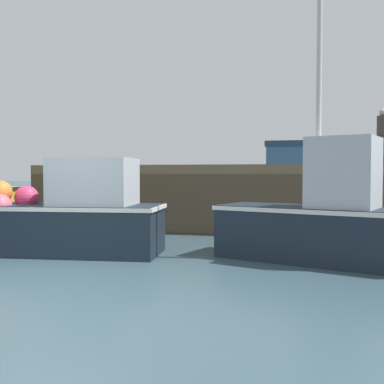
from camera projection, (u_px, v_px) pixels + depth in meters
name	position (u px, v px, depth m)	size (l,w,h in m)	color
ground	(43.00, 282.00, 7.14)	(120.00, 160.00, 0.10)	#38515B
pier	(268.00, 177.00, 14.33)	(13.40, 6.43, 1.89)	brown
fishing_boat_near_right	(75.00, 215.00, 9.37)	(3.73, 1.74, 1.97)	#19232D
fishing_boat_mid	(323.00, 218.00, 8.48)	(4.03, 2.53, 5.17)	#19232D
dockworker	(382.00, 137.00, 14.07)	(0.34, 0.34, 1.76)	#2D3342
warehouse	(305.00, 166.00, 43.27)	(7.29, 5.17, 4.63)	#385675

